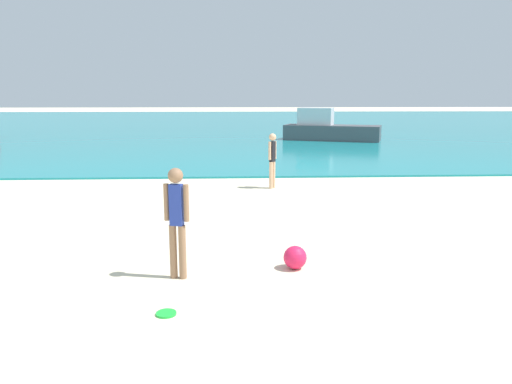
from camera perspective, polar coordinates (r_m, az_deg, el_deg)
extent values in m
cube|color=teal|center=(44.87, -1.66, 7.99)|extent=(160.00, 60.00, 0.06)
cylinder|color=#936B4C|center=(6.92, -9.53, -6.79)|extent=(0.10, 0.10, 0.75)
cylinder|color=#936B4C|center=(6.88, -8.49, -6.88)|extent=(0.10, 0.10, 0.75)
cube|color=#233899|center=(6.73, -9.18, -1.48)|extent=(0.20, 0.15, 0.57)
sphere|color=#936B4C|center=(6.65, -9.29, 1.89)|extent=(0.20, 0.20, 0.20)
cylinder|color=#936B4C|center=(6.77, -10.29, -1.16)|extent=(0.08, 0.08, 0.50)
cylinder|color=#936B4C|center=(6.67, -8.07, -1.27)|extent=(0.08, 0.08, 0.50)
cylinder|color=green|center=(5.95, -10.34, -13.64)|extent=(0.24, 0.24, 0.03)
cylinder|color=#DDAD84|center=(13.42, 2.04, 2.02)|extent=(0.10, 0.10, 0.73)
cylinder|color=#DDAD84|center=(13.31, 1.74, 1.94)|extent=(0.10, 0.10, 0.73)
cube|color=black|center=(13.27, 1.91, 4.70)|extent=(0.18, 0.20, 0.55)
sphere|color=#DDAD84|center=(13.24, 1.92, 6.36)|extent=(0.20, 0.20, 0.20)
cylinder|color=#DDAD84|center=(13.39, 2.21, 4.88)|extent=(0.07, 0.07, 0.49)
cylinder|color=#DDAD84|center=(13.16, 1.60, 4.77)|extent=(0.07, 0.07, 0.49)
cube|color=#4C4C51|center=(27.43, 8.78, 6.79)|extent=(5.38, 3.32, 0.82)
cube|color=silver|center=(27.54, 6.91, 8.67)|extent=(2.13, 1.72, 0.92)
sphere|color=#E51E4C|center=(7.25, 4.54, -7.55)|extent=(0.34, 0.34, 0.34)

